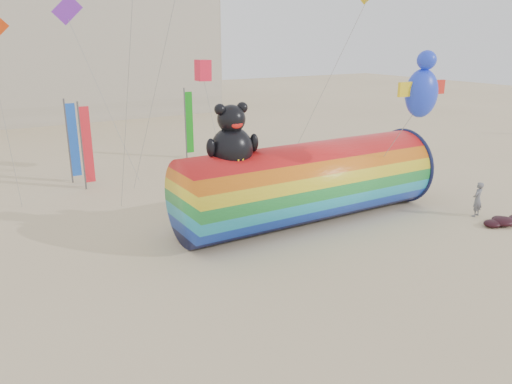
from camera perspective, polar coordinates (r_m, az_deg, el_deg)
ground at (r=20.62m, az=0.97°, el=-7.67°), size 160.00×160.00×0.00m
windsock_assembly at (r=24.35m, az=6.00°, el=1.33°), size 13.35×4.06×6.15m
kite_handler at (r=27.43m, az=23.98°, el=-0.78°), size 0.73×0.56×1.78m
fabric_bundle at (r=27.05m, az=26.57°, el=-2.98°), size 2.62×1.35×0.41m
festival_banners at (r=33.50m, az=-15.22°, el=6.27°), size 9.39×4.36×5.20m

